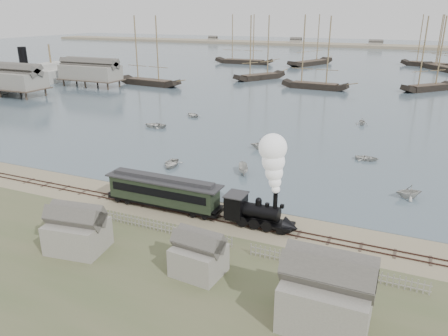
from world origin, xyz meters
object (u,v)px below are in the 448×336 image
at_px(locomotive, 268,189).
at_px(passenger_coach, 163,191).
at_px(beached_dinghy, 178,200).
at_px(steamship, 24,67).

bearing_deg(locomotive, passenger_coach, 180.00).
height_order(beached_dinghy, steamship, steamship).
relative_size(locomotive, passenger_coach, 0.70).
xyz_separation_m(beached_dinghy, steamship, (-82.25, 55.16, 5.32)).
distance_m(passenger_coach, steamship, 99.50).
bearing_deg(beached_dinghy, steamship, 73.98).
bearing_deg(beached_dinghy, passenger_coach, 175.40).
relative_size(beached_dinghy, steamship, 0.07).
xyz_separation_m(passenger_coach, beached_dinghy, (0.73, 1.76, -1.73)).
height_order(locomotive, steamship, steamship).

